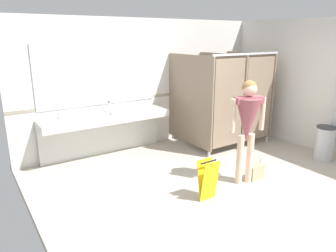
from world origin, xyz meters
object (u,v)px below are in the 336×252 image
object	(u,v)px
handbag	(256,171)
soap_dispenser	(109,107)
wet_floor_sign	(208,180)
person_standing	(247,120)
paper_cup	(112,113)
trash_bin	(324,143)

from	to	relation	value
handbag	soap_dispenser	distance (m)	3.03
soap_dispenser	wet_floor_sign	size ratio (longest dim) A/B	0.36
person_standing	handbag	bearing A→B (deg)	-6.32
person_standing	handbag	size ratio (longest dim) A/B	4.14
paper_cup	soap_dispenser	bearing A→B (deg)	77.51
handbag	soap_dispenser	world-z (taller)	soap_dispenser
soap_dispenser	wet_floor_sign	xyz separation A→B (m)	(0.41, -2.57, -0.65)
soap_dispenser	trash_bin	bearing A→B (deg)	-38.77
soap_dispenser	handbag	bearing A→B (deg)	-58.54
person_standing	soap_dispenser	distance (m)	2.77
handbag	paper_cup	distance (m)	2.84
trash_bin	person_standing	bearing A→B (deg)	175.41
trash_bin	handbag	bearing A→B (deg)	175.66
trash_bin	soap_dispenser	xyz separation A→B (m)	(-3.27, 2.62, 0.62)
trash_bin	person_standing	xyz separation A→B (m)	(-2.00, 0.16, 0.73)
person_standing	soap_dispenser	xyz separation A→B (m)	(-1.27, 2.46, -0.10)
wet_floor_sign	person_standing	bearing A→B (deg)	7.18
person_standing	handbag	world-z (taller)	person_standing
handbag	wet_floor_sign	xyz separation A→B (m)	(-1.12, -0.08, 0.18)
trash_bin	wet_floor_sign	world-z (taller)	trash_bin
handbag	wet_floor_sign	world-z (taller)	wet_floor_sign
trash_bin	wet_floor_sign	xyz separation A→B (m)	(-2.86, 0.05, -0.03)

